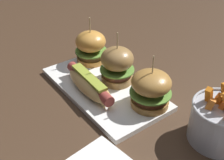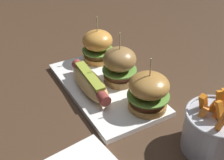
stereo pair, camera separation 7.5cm
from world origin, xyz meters
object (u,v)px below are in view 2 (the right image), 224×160
(platter_main, at_px, (106,88))
(slider_right, at_px, (149,92))
(slider_center, at_px, (119,65))
(hot_dog, at_px, (90,82))
(fries_bucket, at_px, (214,130))
(slider_left, at_px, (98,45))

(platter_main, distance_m, slider_right, 0.15)
(slider_center, height_order, slider_right, slider_center)
(slider_center, bearing_deg, hot_dog, -92.26)
(hot_dog, xyz_separation_m, fries_bucket, (0.30, 0.14, 0.01))
(slider_left, relative_size, slider_center, 0.96)
(slider_center, distance_m, fries_bucket, 0.30)
(slider_left, xyz_separation_m, slider_center, (0.13, -0.00, 0.00))
(slider_right, relative_size, fries_bucket, 0.95)
(platter_main, distance_m, hot_dog, 0.05)
(slider_left, height_order, slider_right, slider_left)
(hot_dog, xyz_separation_m, slider_center, (0.00, 0.09, 0.03))
(slider_center, bearing_deg, slider_right, 0.97)
(slider_left, relative_size, fries_bucket, 0.97)
(platter_main, xyz_separation_m, slider_center, (-0.00, 0.04, 0.06))
(slider_left, bearing_deg, slider_center, -1.56)
(slider_left, height_order, fries_bucket, slider_left)
(hot_dog, xyz_separation_m, slider_left, (-0.13, 0.09, 0.03))
(hot_dog, height_order, slider_left, slider_left)
(slider_left, height_order, slider_center, slider_center)
(hot_dog, bearing_deg, slider_center, 87.74)
(platter_main, relative_size, slider_center, 2.45)
(platter_main, distance_m, fries_bucket, 0.31)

